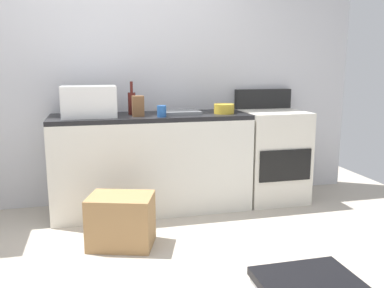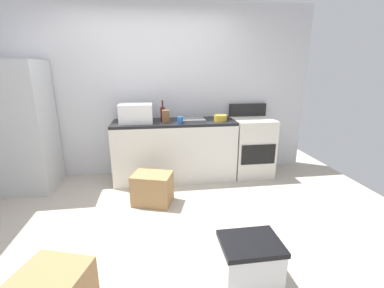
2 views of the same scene
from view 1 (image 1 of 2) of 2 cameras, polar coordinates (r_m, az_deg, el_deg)
name	(u,v)px [view 1 (image 1 of 2)]	position (r m, az deg, el deg)	size (l,w,h in m)	color
ground_plane	(134,272)	(2.84, -8.13, -17.38)	(6.00, 6.00, 0.00)	#B2A899
wall_back	(113,70)	(4.05, -10.94, 10.15)	(5.00, 0.10, 2.60)	silver
kitchen_counter	(151,162)	(3.83, -5.71, -2.57)	(1.80, 0.60, 0.90)	silver
stove_oven	(271,154)	(4.18, 11.07, -1.37)	(0.60, 0.61, 1.10)	silver
microwave	(89,101)	(3.66, -14.23, 5.81)	(0.46, 0.34, 0.27)	white
sink_basin	(179,112)	(3.80, -1.78, 4.50)	(0.36, 0.32, 0.03)	slate
wine_bottle	(132,102)	(3.78, -8.43, 5.79)	(0.07, 0.07, 0.30)	#591E19
coffee_mug	(162,111)	(3.56, -4.27, 4.59)	(0.08, 0.08, 0.10)	#2659A5
knife_block	(138,106)	(3.63, -7.58, 5.29)	(0.10, 0.10, 0.18)	brown
mixing_bowl	(224,109)	(3.82, 4.51, 4.95)	(0.19, 0.19, 0.09)	gold
cardboard_box_large	(121,221)	(3.15, -9.89, -10.54)	(0.47, 0.33, 0.39)	#A37A4C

